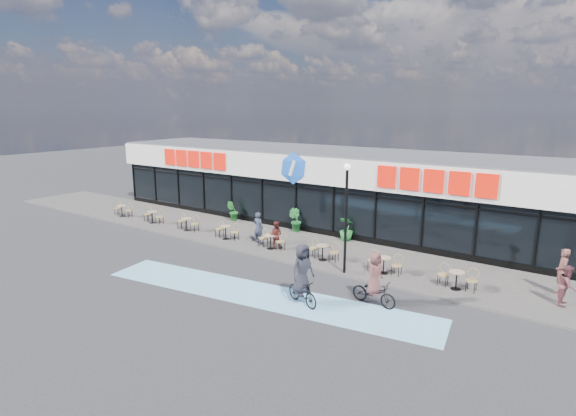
{
  "coord_description": "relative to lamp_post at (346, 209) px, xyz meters",
  "views": [
    {
      "loc": [
        14.17,
        -14.44,
        7.22
      ],
      "look_at": [
        1.84,
        3.5,
        2.3
      ],
      "focal_mm": 28.0,
      "sensor_mm": 36.0,
      "label": 1
    }
  ],
  "objects": [
    {
      "name": "ground",
      "position": [
        -5.67,
        -2.3,
        -2.98
      ],
      "size": [
        120.0,
        120.0,
        0.0
      ],
      "primitive_type": "plane",
      "color": "#28282B",
      "rests_on": "ground"
    },
    {
      "name": "sidewalk",
      "position": [
        -5.67,
        2.2,
        -2.93
      ],
      "size": [
        44.0,
        5.0,
        0.1
      ],
      "primitive_type": "cube",
      "color": "#58534E",
      "rests_on": "ground"
    },
    {
      "name": "bike_lane",
      "position": [
        -1.67,
        -3.8,
        -2.98
      ],
      "size": [
        14.17,
        4.13,
        0.01
      ],
      "primitive_type": "cube",
      "rotation": [
        0.0,
        0.0,
        0.14
      ],
      "color": "#76B7DF",
      "rests_on": "ground"
    },
    {
      "name": "building",
      "position": [
        -5.67,
        7.63,
        -0.64
      ],
      "size": [
        30.6,
        6.57,
        4.75
      ],
      "color": "black",
      "rests_on": "ground"
    },
    {
      "name": "lamp_post",
      "position": [
        0.0,
        0.0,
        0.0
      ],
      "size": [
        0.28,
        0.28,
        4.81
      ],
      "color": "black",
      "rests_on": "sidewalk"
    },
    {
      "name": "bistro_set_0",
      "position": [
        -16.99,
        0.97,
        -2.43
      ],
      "size": [
        1.54,
        0.62,
        0.9
      ],
      "color": "tan",
      "rests_on": "sidewalk"
    },
    {
      "name": "bistro_set_1",
      "position": [
        -13.92,
        0.97,
        -2.43
      ],
      "size": [
        1.54,
        0.62,
        0.9
      ],
      "color": "tan",
      "rests_on": "sidewalk"
    },
    {
      "name": "bistro_set_2",
      "position": [
        -10.84,
        0.97,
        -2.43
      ],
      "size": [
        1.54,
        0.62,
        0.9
      ],
      "color": "tan",
      "rests_on": "sidewalk"
    },
    {
      "name": "bistro_set_3",
      "position": [
        -7.77,
        0.97,
        -2.43
      ],
      "size": [
        1.54,
        0.62,
        0.9
      ],
      "color": "tan",
      "rests_on": "sidewalk"
    },
    {
      "name": "bistro_set_4",
      "position": [
        -4.69,
        0.97,
        -2.43
      ],
      "size": [
        1.54,
        0.62,
        0.9
      ],
      "color": "tan",
      "rests_on": "sidewalk"
    },
    {
      "name": "bistro_set_5",
      "position": [
        -1.62,
        0.97,
        -2.43
      ],
      "size": [
        1.54,
        0.62,
        0.9
      ],
      "color": "tan",
      "rests_on": "sidewalk"
    },
    {
      "name": "bistro_set_6",
      "position": [
        1.45,
        0.97,
        -2.43
      ],
      "size": [
        1.54,
        0.62,
        0.9
      ],
      "color": "tan",
      "rests_on": "sidewalk"
    },
    {
      "name": "bistro_set_7",
      "position": [
        4.53,
        0.97,
        -2.43
      ],
      "size": [
        1.54,
        0.62,
        0.9
      ],
      "color": "tan",
      "rests_on": "sidewalk"
    },
    {
      "name": "potted_plant_left",
      "position": [
        -10.15,
        4.17,
        -2.25
      ],
      "size": [
        0.85,
        0.89,
        1.26
      ],
      "primitive_type": "imported",
      "rotation": [
        0.0,
        0.0,
        4.11
      ],
      "color": "#1C6221",
      "rests_on": "sidewalk"
    },
    {
      "name": "potted_plant_mid",
      "position": [
        -2.2,
        4.42,
        -2.24
      ],
      "size": [
        0.72,
        0.72,
        1.28
      ],
      "primitive_type": "imported",
      "rotation": [
        0.0,
        0.0,
        3.13
      ],
      "color": "#1C6526",
      "rests_on": "sidewalk"
    },
    {
      "name": "potted_plant_right",
      "position": [
        -5.48,
        4.33,
        -2.21
      ],
      "size": [
        0.75,
        0.61,
        1.35
      ],
      "primitive_type": "imported",
      "rotation": [
        0.0,
        0.0,
        3.15
      ],
      "color": "#185621",
      "rests_on": "sidewalk"
    },
    {
      "name": "patron_left",
      "position": [
        -5.83,
        1.33,
        -2.04
      ],
      "size": [
        0.63,
        0.43,
        1.69
      ],
      "primitive_type": "imported",
      "rotation": [
        0.0,
        0.0,
        3.11
      ],
      "color": "#272D3E",
      "rests_on": "sidewalk"
    },
    {
      "name": "patron_right",
      "position": [
        -4.53,
        1.11,
        -2.16
      ],
      "size": [
        0.84,
        0.75,
        1.44
      ],
      "primitive_type": "imported",
      "rotation": [
        0.0,
        0.0,
        3.48
      ],
      "color": "#511F1D",
      "rests_on": "sidewalk"
    },
    {
      "name": "pedestrian_a",
      "position": [
        7.97,
        2.64,
        -1.96
      ],
      "size": [
        0.61,
        0.77,
        1.85
      ],
      "primitive_type": "imported",
      "rotation": [
        0.0,
        0.0,
        -1.29
      ],
      "color": "brown",
      "rests_on": "sidewalk"
    },
    {
      "name": "pedestrian_b",
      "position": [
        8.22,
        1.65,
        -2.12
      ],
      "size": [
        0.64,
        0.79,
        1.52
      ],
      "primitive_type": "imported",
      "rotation": [
        0.0,
        0.0,
        1.48
      ],
      "color": "brown",
      "rests_on": "sidewalk"
    },
    {
      "name": "cyclist_a",
      "position": [
        0.13,
        -3.62,
        -1.97
      ],
      "size": [
        1.73,
        1.07,
        2.34
      ],
      "color": "black",
      "rests_on": "ground"
    },
    {
      "name": "cyclist_b",
      "position": [
        2.33,
        -2.13,
        -2.22
      ],
      "size": [
        1.86,
        0.83,
        2.05
      ],
      "color": "black",
      "rests_on": "ground"
    }
  ]
}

